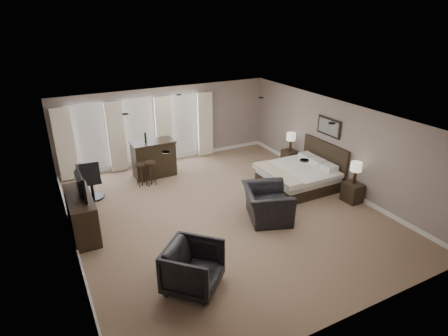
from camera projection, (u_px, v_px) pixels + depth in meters
name	position (u px, v px, depth m)	size (l,w,h in m)	color
room	(224.00, 168.00, 9.44)	(7.60, 8.60, 2.64)	#7F6650
window_bay	(140.00, 133.00, 12.40)	(5.25, 0.20, 2.30)	silver
bed	(296.00, 168.00, 11.09)	(2.00, 1.91, 1.27)	silver
nightstand_near	(352.00, 192.00, 10.43)	(0.41, 0.51, 0.55)	black
nightstand_far	(289.00, 158.00, 12.80)	(0.41, 0.51, 0.55)	black
lamp_near	(355.00, 173.00, 10.20)	(0.30, 0.30, 0.63)	beige
lamp_far	(291.00, 142.00, 12.56)	(0.30, 0.30, 0.63)	beige
wall_art	(329.00, 127.00, 11.13)	(0.04, 0.96, 0.56)	slate
dresser	(82.00, 215.00, 8.88)	(0.55, 1.71, 0.99)	black
tv	(78.00, 193.00, 8.65)	(1.03, 0.59, 0.14)	black
armchair_near	(267.00, 199.00, 9.48)	(1.30, 0.84, 1.13)	black
armchair_far	(193.00, 266.00, 7.09)	(1.00, 0.93, 1.02)	black
bar_counter	(154.00, 159.00, 11.93)	(1.34, 0.70, 1.17)	black
bar_stool_left	(141.00, 175.00, 11.33)	(0.34, 0.34, 0.72)	black
bar_stool_right	(151.00, 173.00, 11.39)	(0.36, 0.36, 0.76)	black
desk_chair	(91.00, 179.00, 10.49)	(0.61, 0.61, 1.20)	black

